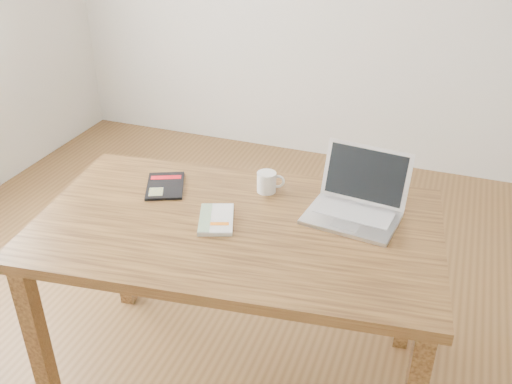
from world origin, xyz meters
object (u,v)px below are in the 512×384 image
(desk, at_px, (237,244))
(black_guidebook, at_px, (165,186))
(coffee_mug, at_px, (267,182))
(white_guidebook, at_px, (216,219))
(laptop, at_px, (357,202))

(desk, relative_size, black_guidebook, 6.05)
(desk, xyz_separation_m, coffee_mug, (0.03, 0.25, 0.13))
(white_guidebook, height_order, black_guidebook, white_guidebook)
(white_guidebook, height_order, laptop, laptop)
(coffee_mug, bearing_deg, laptop, -31.73)
(black_guidebook, bearing_deg, coffee_mug, -8.67)
(white_guidebook, distance_m, laptop, 0.50)
(desk, bearing_deg, laptop, 21.48)
(desk, bearing_deg, white_guidebook, -174.11)
(coffee_mug, bearing_deg, black_guidebook, 170.62)
(desk, xyz_separation_m, white_guidebook, (-0.07, -0.02, 0.10))
(white_guidebook, xyz_separation_m, black_guidebook, (-0.28, 0.16, -0.00))
(white_guidebook, xyz_separation_m, coffee_mug, (0.10, 0.26, 0.03))
(white_guidebook, relative_size, black_guidebook, 0.90)
(black_guidebook, bearing_deg, laptop, -19.18)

